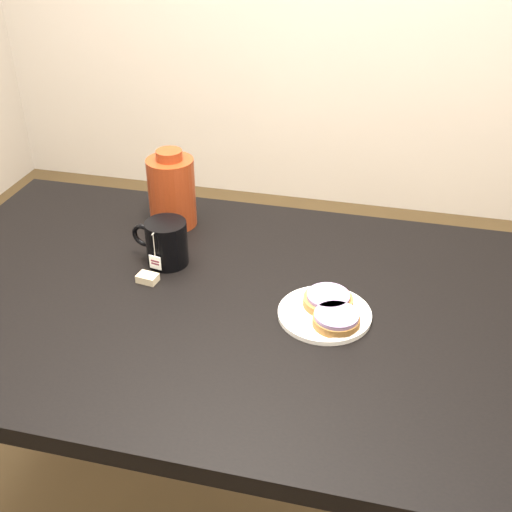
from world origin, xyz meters
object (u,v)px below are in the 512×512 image
bagel_front (336,319)px  plate (325,313)px  bagel_package (172,191)px  table (216,326)px  bagel_back (328,300)px  mug (166,242)px  teabag_pouch (148,278)px

bagel_front → plate: bearing=128.3°
plate → bagel_package: bearing=145.4°
table → bagel_front: (0.27, -0.05, 0.11)m
bagel_back → bagel_front: (0.03, -0.06, 0.00)m
bagel_back → mug: (-0.39, 0.09, 0.03)m
plate → bagel_front: bagel_front is taller
bagel_front → bagel_package: (-0.47, 0.34, 0.07)m
bagel_package → bagel_back: bearing=-31.9°
bagel_package → plate: bearing=-34.6°
table → mug: bearing=144.6°
bagel_front → table: bearing=169.5°
table → teabag_pouch: 0.19m
bagel_back → bagel_front: same height
plate → bagel_back: bearing=85.3°
bagel_front → mug: (-0.42, 0.16, 0.03)m
table → plate: 0.26m
plate → bagel_back: (0.00, 0.03, 0.02)m
table → bagel_front: bagel_front is taller
bagel_back → bagel_front: bearing=-67.7°
mug → teabag_pouch: 0.10m
table → bagel_back: 0.27m
teabag_pouch → bagel_package: (-0.04, 0.27, 0.08)m
bagel_front → bagel_back: bearing=112.3°
mug → bagel_package: (-0.05, 0.18, 0.04)m
table → bagel_front: size_ratio=10.44×
teabag_pouch → mug: bearing=80.5°
bagel_back → bagel_package: 0.53m
table → mug: 0.23m
table → teabag_pouch: size_ratio=31.11×
bagel_back → teabag_pouch: size_ratio=2.89×
plate → mug: 0.41m
bagel_front → mug: size_ratio=0.90×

